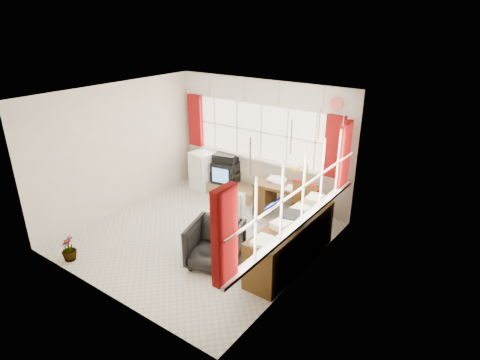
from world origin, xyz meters
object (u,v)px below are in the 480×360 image
object	(u,v)px
radiator	(235,210)
mini_fridge	(204,170)
task_chair	(300,207)
credenza	(292,241)
tv_bench	(232,190)
office_chair	(215,245)
desk_lamp	(307,170)
desk	(286,200)
crt_tv	(226,172)

from	to	relation	value
radiator	mini_fridge	xyz separation A→B (m)	(-1.51, 0.89, 0.17)
task_chair	radiator	world-z (taller)	task_chair
credenza	tv_bench	xyz separation A→B (m)	(-2.28, 1.52, -0.27)
task_chair	office_chair	bearing A→B (deg)	-109.90
task_chair	radiator	bearing A→B (deg)	-164.31
task_chair	desk_lamp	bearing A→B (deg)	108.28
desk	tv_bench	xyz separation A→B (m)	(-1.44, 0.23, -0.25)
task_chair	credenza	distance (m)	0.98
desk_lamp	mini_fridge	distance (m)	2.57
mini_fridge	tv_bench	bearing A→B (deg)	3.96
tv_bench	crt_tv	bearing A→B (deg)	170.91
desk	desk_lamp	xyz separation A→B (m)	(0.31, 0.21, 0.61)
desk	radiator	bearing A→B (deg)	-134.30
desk	desk_lamp	world-z (taller)	desk_lamp
desk	office_chair	xyz separation A→B (m)	(-0.10, -2.03, -0.02)
task_chair	desk	bearing A→B (deg)	142.98
desk_lamp	crt_tv	distance (m)	2.03
crt_tv	radiator	bearing A→B (deg)	-45.47
crt_tv	tv_bench	bearing A→B (deg)	-9.09
desk	radiator	world-z (taller)	desk
desk	office_chair	bearing A→B (deg)	-92.80
tv_bench	mini_fridge	bearing A→B (deg)	-176.04
credenza	mini_fridge	bearing A→B (deg)	154.19
task_chair	radiator	size ratio (longest dim) A/B	1.60
desk	radiator	size ratio (longest dim) A/B	2.00
desk_lamp	office_chair	distance (m)	2.36
desk	tv_bench	size ratio (longest dim) A/B	0.87
task_chair	crt_tv	bearing A→B (deg)	163.44
task_chair	office_chair	world-z (taller)	task_chair
desk_lamp	tv_bench	distance (m)	1.95
desk_lamp	credenza	xyz separation A→B (m)	(0.53, -1.50, -0.60)
radiator	credenza	xyz separation A→B (m)	(1.53, -0.58, 0.14)
desk_lamp	tv_bench	size ratio (longest dim) A/B	0.33
desk	task_chair	bearing A→B (deg)	-37.02
desk_lamp	crt_tv	xyz separation A→B (m)	(-1.96, 0.06, -0.51)
task_chair	crt_tv	size ratio (longest dim) A/B	1.74
office_chair	tv_bench	world-z (taller)	office_chair
mini_fridge	crt_tv	bearing A→B (deg)	8.90
crt_tv	task_chair	bearing A→B (deg)	-16.56
desk	desk_lamp	bearing A→B (deg)	33.91
mini_fridge	credenza	bearing A→B (deg)	-25.81
desk_lamp	office_chair	bearing A→B (deg)	-100.29
mini_fridge	task_chair	bearing A→B (deg)	-11.60
credenza	mini_fridge	distance (m)	3.37
credenza	crt_tv	size ratio (longest dim) A/B	3.59
crt_tv	mini_fridge	world-z (taller)	mini_fridge
crt_tv	mini_fridge	distance (m)	0.56
desk_lamp	task_chair	world-z (taller)	desk_lamp
radiator	crt_tv	bearing A→B (deg)	134.53
radiator	crt_tv	xyz separation A→B (m)	(-0.96, 0.98, 0.23)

